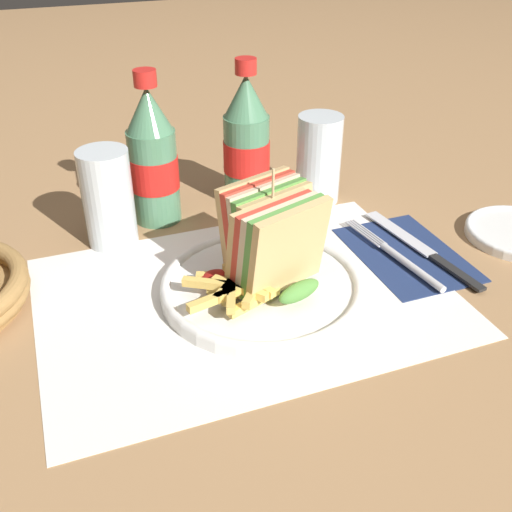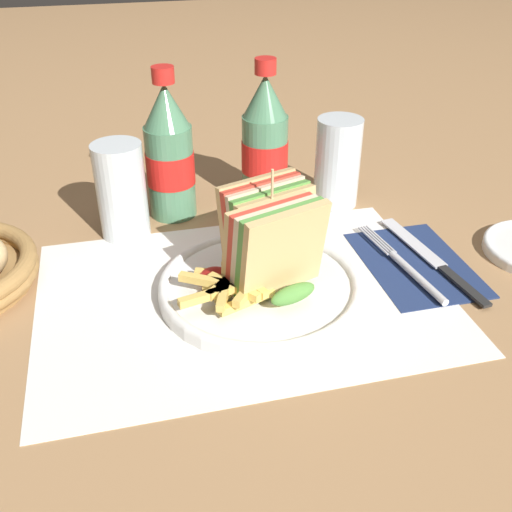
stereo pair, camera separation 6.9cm
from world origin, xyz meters
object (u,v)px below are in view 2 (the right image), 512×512
plate_main (260,287)px  glass_far (121,191)px  glass_near (337,168)px  coke_bottle_near (169,155)px  fork (408,269)px  club_sandwich (272,239)px  coke_bottle_far (265,144)px  knife (433,259)px

plate_main → glass_far: (-0.14, 0.18, 0.05)m
plate_main → glass_near: size_ratio=1.82×
plate_main → coke_bottle_near: (-0.07, 0.22, 0.08)m
plate_main → fork: plate_main is taller
club_sandwich → coke_bottle_near: bearing=111.6°
glass_near → coke_bottle_far: bearing=161.5°
fork → knife: bearing=13.3°
glass_far → coke_bottle_far: bearing=14.6°
knife → glass_far: size_ratio=1.66×
fork → coke_bottle_near: (-0.26, 0.23, 0.08)m
coke_bottle_far → glass_far: size_ratio=1.62×
glass_near → coke_bottle_near: bearing=174.2°
club_sandwich → plate_main: bearing=-159.7°
fork → coke_bottle_near: 0.35m
fork → glass_far: bearing=143.8°
coke_bottle_far → glass_near: size_ratio=1.62×
fork → glass_far: (-0.33, 0.18, 0.06)m
plate_main → knife: 0.23m
plate_main → glass_far: 0.23m
club_sandwich → knife: (0.21, 0.01, -0.06)m
glass_far → glass_near: bearing=3.9°
club_sandwich → glass_near: (0.15, 0.19, -0.01)m
glass_far → plate_main: bearing=-51.6°
fork → coke_bottle_far: (-0.12, 0.24, 0.08)m
coke_bottle_near → glass_near: (0.24, -0.02, -0.03)m
club_sandwich → fork: club_sandwich is taller
fork → coke_bottle_near: bearing=131.5°
plate_main → coke_bottle_near: 0.25m
coke_bottle_far → plate_main: bearing=-105.7°
fork → knife: fork is taller
coke_bottle_near → glass_far: (-0.07, -0.04, -0.03)m
coke_bottle_far → glass_far: (-0.21, -0.05, -0.03)m
coke_bottle_far → glass_near: coke_bottle_far is taller
fork → coke_bottle_far: 0.28m
club_sandwich → glass_far: bearing=132.1°
fork → glass_far: size_ratio=1.44×
knife → coke_bottle_near: size_ratio=1.03×
club_sandwich → coke_bottle_far: (0.05, 0.23, 0.02)m
knife → glass_near: size_ratio=1.66×
knife → coke_bottle_far: size_ratio=1.03×
club_sandwich → coke_bottle_far: bearing=77.5°
knife → coke_bottle_near: coke_bottle_near is taller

